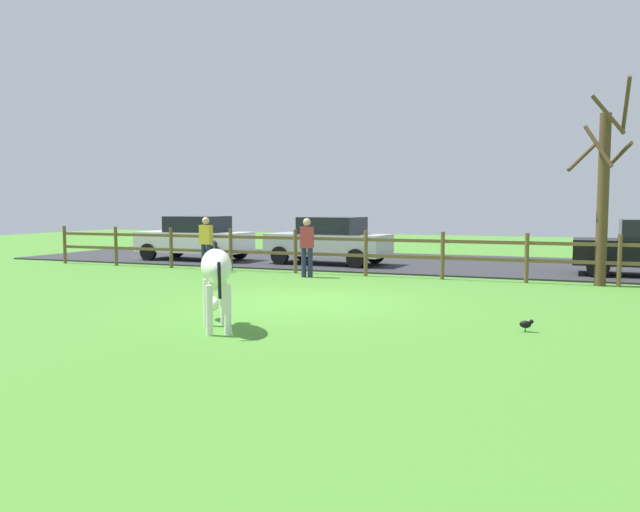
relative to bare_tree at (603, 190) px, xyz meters
name	(u,v)px	position (x,y,z in m)	size (l,w,h in m)	color
ground_plane	(304,302)	(-5.87, -5.06, -2.36)	(60.00, 60.00, 0.00)	#47842D
parking_asphalt	(408,263)	(-5.87, 4.24, -2.34)	(28.00, 7.40, 0.05)	#2D2D33
paddock_fence	(366,250)	(-6.07, -0.06, -1.63)	(21.71, 0.11, 1.29)	brown
bare_tree	(603,190)	(0.00, 0.00, 0.00)	(1.49, 1.38, 5.03)	#513A23
zebra	(216,272)	(-6.08, -8.23, -1.44)	(1.29, 1.67, 1.41)	white
crow_on_grass	(526,324)	(-1.39, -6.65, -2.24)	(0.21, 0.10, 0.20)	black
parked_car_white	(195,238)	(-13.11, 2.24, -1.52)	(4.03, 1.94, 1.56)	white
parked_car_silver	(329,240)	(-8.11, 2.46, -1.52)	(4.12, 2.13, 1.56)	#B7BABF
visitor_left_of_tree	(206,241)	(-10.95, -0.55, -1.46)	(0.36, 0.22, 1.64)	#232847
visitor_right_of_tree	(307,245)	(-7.51, -0.92, -1.46)	(0.40, 0.30, 1.64)	#232847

